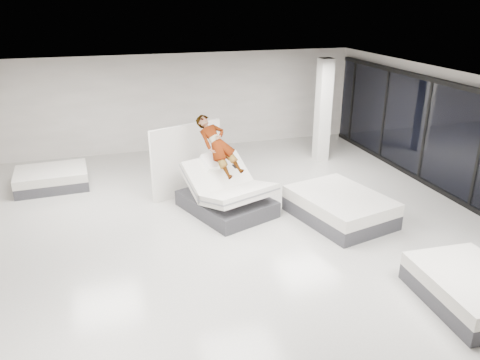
{
  "coord_description": "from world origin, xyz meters",
  "views": [
    {
      "loc": [
        -2.6,
        -8.45,
        4.95
      ],
      "look_at": [
        0.27,
        1.09,
        1.0
      ],
      "focal_mm": 35.0,
      "sensor_mm": 36.0,
      "label": 1
    }
  ],
  "objects_px": {
    "remote": "(234,166)",
    "column": "(323,111)",
    "hero_bed": "(227,195)",
    "flat_bed_right_near": "(471,289)",
    "person": "(218,156)",
    "divider_panel": "(187,160)",
    "flat_bed_right_far": "(340,207)",
    "flat_bed_left_far": "(52,178)"
  },
  "relations": [
    {
      "from": "remote",
      "to": "column",
      "type": "distance_m",
      "value": 4.68
    },
    {
      "from": "hero_bed",
      "to": "flat_bed_right_near",
      "type": "relative_size",
      "value": 1.27
    },
    {
      "from": "hero_bed",
      "to": "flat_bed_right_near",
      "type": "bearing_deg",
      "value": -57.57
    },
    {
      "from": "hero_bed",
      "to": "person",
      "type": "relative_size",
      "value": 1.5
    },
    {
      "from": "divider_panel",
      "to": "flat_bed_right_near",
      "type": "distance_m",
      "value": 7.22
    },
    {
      "from": "person",
      "to": "hero_bed",
      "type": "bearing_deg",
      "value": -90.0
    },
    {
      "from": "divider_panel",
      "to": "flat_bed_right_far",
      "type": "xyz_separation_m",
      "value": [
        3.12,
        -2.59,
        -0.63
      ]
    },
    {
      "from": "person",
      "to": "flat_bed_left_far",
      "type": "distance_m",
      "value": 4.95
    },
    {
      "from": "remote",
      "to": "column",
      "type": "bearing_deg",
      "value": 16.78
    },
    {
      "from": "flat_bed_right_far",
      "to": "column",
      "type": "xyz_separation_m",
      "value": [
        1.48,
        4.08,
        1.29
      ]
    },
    {
      "from": "person",
      "to": "remote",
      "type": "distance_m",
      "value": 0.46
    },
    {
      "from": "remote",
      "to": "flat_bed_left_far",
      "type": "bearing_deg",
      "value": 126.68
    },
    {
      "from": "remote",
      "to": "flat_bed_left_far",
      "type": "height_order",
      "value": "remote"
    },
    {
      "from": "flat_bed_right_far",
      "to": "flat_bed_left_far",
      "type": "height_order",
      "value": "flat_bed_right_far"
    },
    {
      "from": "divider_panel",
      "to": "flat_bed_left_far",
      "type": "xyz_separation_m",
      "value": [
        -3.51,
        1.48,
        -0.69
      ]
    },
    {
      "from": "column",
      "to": "divider_panel",
      "type": "bearing_deg",
      "value": -162.02
    },
    {
      "from": "hero_bed",
      "to": "flat_bed_left_far",
      "type": "relative_size",
      "value": 1.34
    },
    {
      "from": "hero_bed",
      "to": "divider_panel",
      "type": "distance_m",
      "value": 1.64
    },
    {
      "from": "person",
      "to": "column",
      "type": "relative_size",
      "value": 0.54
    },
    {
      "from": "person",
      "to": "divider_panel",
      "type": "distance_m",
      "value": 1.3
    },
    {
      "from": "remote",
      "to": "hero_bed",
      "type": "bearing_deg",
      "value": 173.36
    },
    {
      "from": "remote",
      "to": "flat_bed_right_near",
      "type": "distance_m",
      "value": 5.64
    },
    {
      "from": "hero_bed",
      "to": "flat_bed_right_near",
      "type": "height_order",
      "value": "hero_bed"
    },
    {
      "from": "hero_bed",
      "to": "flat_bed_right_far",
      "type": "relative_size",
      "value": 1.0
    },
    {
      "from": "flat_bed_left_far",
      "to": "divider_panel",
      "type": "bearing_deg",
      "value": -22.9
    },
    {
      "from": "hero_bed",
      "to": "flat_bed_left_far",
      "type": "xyz_separation_m",
      "value": [
        -4.2,
        2.88,
        -0.17
      ]
    },
    {
      "from": "divider_panel",
      "to": "remote",
      "type": "bearing_deg",
      "value": -77.12
    },
    {
      "from": "divider_panel",
      "to": "flat_bed_right_near",
      "type": "relative_size",
      "value": 1.01
    },
    {
      "from": "flat_bed_left_far",
      "to": "flat_bed_right_near",
      "type": "bearing_deg",
      "value": -46.58
    },
    {
      "from": "person",
      "to": "column",
      "type": "distance_m",
      "value": 4.79
    },
    {
      "from": "divider_panel",
      "to": "flat_bed_right_far",
      "type": "height_order",
      "value": "divider_panel"
    },
    {
      "from": "divider_panel",
      "to": "person",
      "type": "bearing_deg",
      "value": -83.3
    },
    {
      "from": "divider_panel",
      "to": "flat_bed_left_far",
      "type": "relative_size",
      "value": 1.07
    },
    {
      "from": "flat_bed_right_far",
      "to": "column",
      "type": "height_order",
      "value": "column"
    },
    {
      "from": "person",
      "to": "column",
      "type": "height_order",
      "value": "column"
    },
    {
      "from": "divider_panel",
      "to": "flat_bed_left_far",
      "type": "bearing_deg",
      "value": 135.86
    },
    {
      "from": "hero_bed",
      "to": "column",
      "type": "xyz_separation_m",
      "value": [
        3.91,
        2.89,
        1.18
      ]
    },
    {
      "from": "person",
      "to": "flat_bed_left_far",
      "type": "bearing_deg",
      "value": 127.07
    },
    {
      "from": "person",
      "to": "divider_panel",
      "type": "xyz_separation_m",
      "value": [
        -0.58,
        1.09,
        -0.4
      ]
    },
    {
      "from": "person",
      "to": "flat_bed_right_far",
      "type": "bearing_deg",
      "value": -51.15
    },
    {
      "from": "flat_bed_right_far",
      "to": "flat_bed_right_near",
      "type": "distance_m",
      "value": 3.62
    },
    {
      "from": "hero_bed",
      "to": "person",
      "type": "height_order",
      "value": "person"
    }
  ]
}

